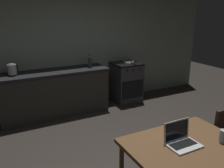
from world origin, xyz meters
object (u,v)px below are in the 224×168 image
at_px(laptop, 182,140).
at_px(electric_kettle, 12,70).
at_px(drinking_glass, 223,136).
at_px(frying_pan, 129,62).
at_px(dining_table, 186,151).
at_px(stove_oven, 126,82).
at_px(bottle, 90,61).

relative_size(laptop, electric_kettle, 1.45).
xyz_separation_m(laptop, electric_kettle, (-1.27, 2.97, 0.22)).
bearing_deg(electric_kettle, laptop, -66.91).
bearing_deg(drinking_glass, electric_kettle, 118.05).
relative_size(electric_kettle, frying_pan, 0.53).
bearing_deg(laptop, dining_table, -31.25).
distance_m(stove_oven, drinking_glass, 3.23).
height_order(stove_oven, laptop, laptop).
bearing_deg(laptop, bottle, 89.40).
relative_size(stove_oven, dining_table, 0.77).
bearing_deg(dining_table, bottle, 86.67).
bearing_deg(stove_oven, frying_pan, -26.50).
relative_size(dining_table, frying_pan, 2.82).
xyz_separation_m(stove_oven, frying_pan, (0.05, -0.03, 0.48)).
distance_m(bottle, frying_pan, 0.96).
bearing_deg(dining_table, drinking_glass, -19.68).
relative_size(stove_oven, electric_kettle, 4.13).
bearing_deg(electric_kettle, drinking_glass, -61.95).
height_order(bottle, frying_pan, bottle).
bearing_deg(frying_pan, drinking_glass, -104.00).
height_order(bottle, drinking_glass, bottle).
xyz_separation_m(laptop, drinking_glass, (0.40, -0.16, 0.02)).
bearing_deg(dining_table, frying_pan, 69.25).
distance_m(frying_pan, drinking_glass, 3.20).
height_order(stove_oven, drinking_glass, stove_oven).
bearing_deg(frying_pan, dining_table, -110.75).
relative_size(stove_oven, drinking_glass, 6.64).
height_order(dining_table, laptop, laptop).
relative_size(laptop, frying_pan, 0.77).
height_order(stove_oven, bottle, bottle).
xyz_separation_m(electric_kettle, drinking_glass, (1.67, -3.13, -0.20)).
bearing_deg(laptop, drinking_glass, -18.03).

